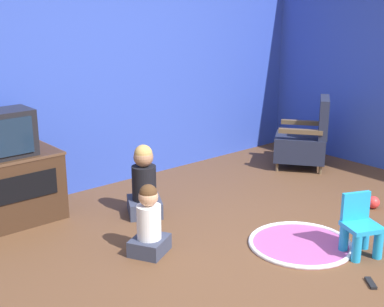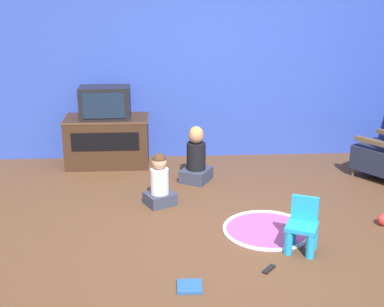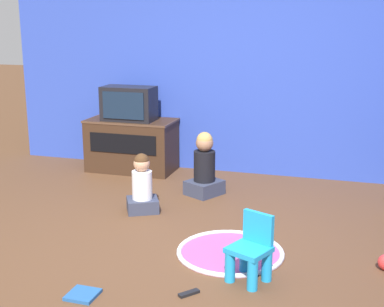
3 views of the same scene
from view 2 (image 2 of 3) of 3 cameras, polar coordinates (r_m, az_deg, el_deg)
name	(u,v)px [view 2 (image 2 of 3)]	position (r m, az deg, el deg)	size (l,w,h in m)	color
ground_plane	(236,234)	(5.11, 4.68, -8.56)	(30.00, 30.00, 0.00)	brown
wall_back	(204,57)	(6.99, 1.28, 10.27)	(5.76, 0.12, 2.64)	#2D47B2
tv_cabinet	(107,140)	(6.88, -9.01, 1.40)	(1.05, 0.54, 0.63)	#382316
television	(105,103)	(6.70, -9.27, 5.37)	(0.62, 0.34, 0.40)	black
yellow_kid_chair	(302,229)	(4.83, 11.66, -7.93)	(0.34, 0.34, 0.48)	#1E99DB
play_mat	(267,230)	(5.20, 7.97, -8.06)	(0.85, 0.85, 0.04)	#A54C8C
child_watching_left	(160,183)	(5.64, -3.48, -3.12)	(0.38, 0.36, 0.57)	#33384C
child_watching_center	(196,158)	(6.26, 0.44, -0.45)	(0.42, 0.44, 0.67)	#33384C
toy_ball	(384,220)	(5.56, 19.77, -6.65)	(0.12, 0.12, 0.12)	red
book	(189,287)	(4.29, -0.27, -14.01)	(0.20, 0.20, 0.02)	#235699
remote_control	(269,269)	(4.56, 8.20, -12.11)	(0.13, 0.14, 0.02)	black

